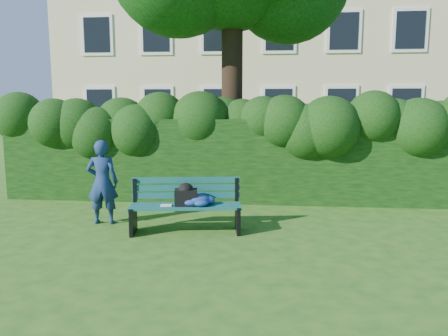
# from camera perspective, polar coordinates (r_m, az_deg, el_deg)

# --- Properties ---
(ground) EXTENTS (80.00, 80.00, 0.00)m
(ground) POSITION_cam_1_polar(r_m,az_deg,el_deg) (7.69, -0.44, -7.68)
(ground) COLOR #245A1A
(ground) RESTS_ON ground
(apartment_building) EXTENTS (16.00, 8.08, 12.00)m
(apartment_building) POSITION_cam_1_polar(r_m,az_deg,el_deg) (21.69, 3.69, 18.78)
(apartment_building) COLOR beige
(apartment_building) RESTS_ON ground
(hedge) EXTENTS (10.00, 1.00, 1.80)m
(hedge) POSITION_cam_1_polar(r_m,az_deg,el_deg) (9.66, 0.94, 1.12)
(hedge) COLOR black
(hedge) RESTS_ON ground
(park_bench) EXTENTS (1.89, 0.81, 0.89)m
(park_bench) POSITION_cam_1_polar(r_m,az_deg,el_deg) (7.30, -4.65, -4.52)
(park_bench) COLOR #0F4C4A
(park_bench) RESTS_ON ground
(man_reading) EXTENTS (0.58, 0.42, 1.51)m
(man_reading) POSITION_cam_1_polar(r_m,az_deg,el_deg) (8.04, -15.59, -1.79)
(man_reading) COLOR navy
(man_reading) RESTS_ON ground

